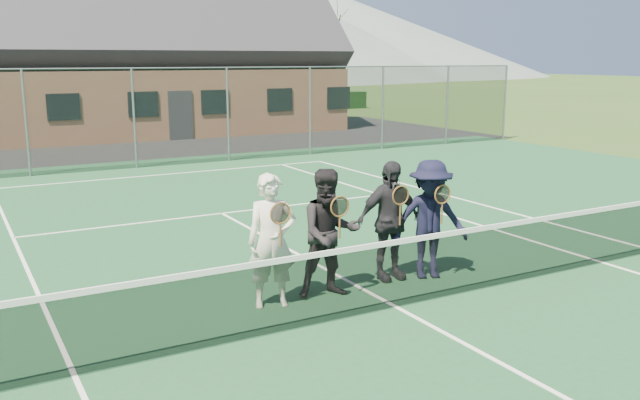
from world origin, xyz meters
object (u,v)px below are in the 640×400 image
at_px(clubhouse, 161,42).
at_px(player_a, 272,241).
at_px(player_c, 389,221).
at_px(player_b, 330,233).
at_px(player_d, 430,219).
at_px(tennis_net, 397,270).

relative_size(clubhouse, player_a, 8.67).
relative_size(clubhouse, player_c, 8.67).
bearing_deg(player_c, player_a, -174.75).
bearing_deg(player_b, player_d, -0.81).
bearing_deg(player_b, player_c, 10.56).
relative_size(player_b, player_d, 1.00).
bearing_deg(player_d, clubhouse, 83.06).
bearing_deg(clubhouse, player_b, -101.11).
relative_size(tennis_net, player_b, 6.49).
bearing_deg(player_b, clubhouse, 78.89).
xyz_separation_m(tennis_net, clubhouse, (4.00, 24.00, 3.45)).
height_order(player_a, player_c, same).
bearing_deg(player_b, player_a, 178.07).
height_order(clubhouse, player_c, clubhouse).
xyz_separation_m(player_c, player_d, (0.57, -0.24, -0.00)).
height_order(tennis_net, player_c, player_c).
relative_size(tennis_net, player_c, 6.49).
bearing_deg(player_a, player_d, -1.18).
distance_m(player_a, player_c, 2.02).
bearing_deg(tennis_net, player_c, 60.45).
distance_m(tennis_net, player_a, 1.71).
xyz_separation_m(clubhouse, player_c, (-3.40, -22.93, -3.07)).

